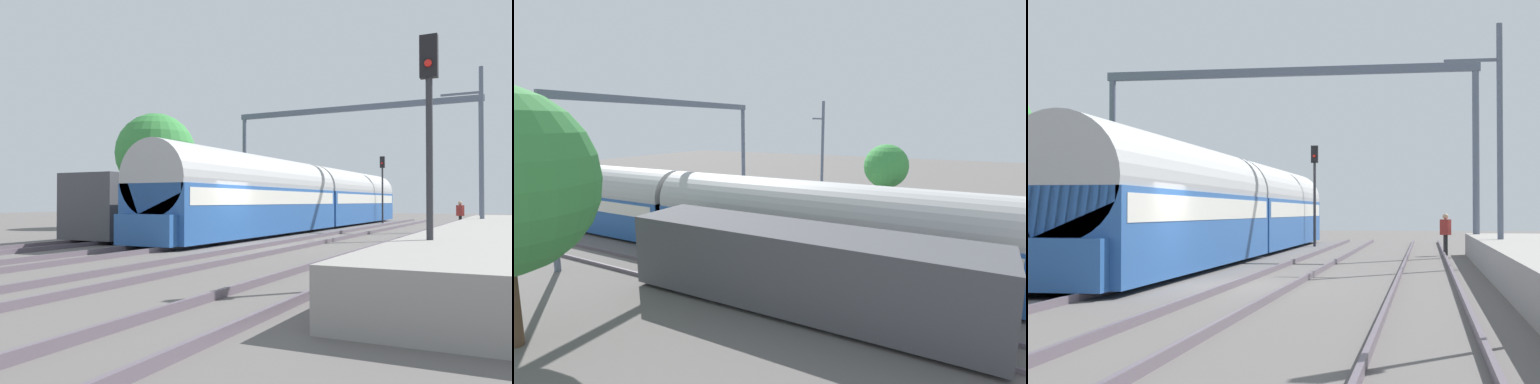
% 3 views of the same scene
% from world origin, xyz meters
% --- Properties ---
extents(ground, '(120.00, 120.00, 0.00)m').
position_xyz_m(ground, '(0.00, 0.00, 0.00)').
color(ground, '#5F5A58').
extents(track_far_west, '(1.52, 60.00, 0.16)m').
position_xyz_m(track_far_west, '(-5.72, 0.00, 0.08)').
color(track_far_west, '#5E535E').
rests_on(track_far_west, ground).
extents(track_west, '(1.51, 60.00, 0.16)m').
position_xyz_m(track_west, '(-1.91, 0.00, 0.08)').
color(track_west, '#5E535E').
rests_on(track_west, ground).
extents(track_east, '(1.51, 60.00, 0.16)m').
position_xyz_m(track_east, '(1.91, 0.00, 0.08)').
color(track_east, '#5E535E').
rests_on(track_east, ground).
extents(track_far_east, '(1.52, 60.00, 0.16)m').
position_xyz_m(track_far_east, '(5.72, 0.00, 0.08)').
color(track_far_east, '#5E535E').
rests_on(track_far_east, ground).
extents(platform, '(4.40, 28.00, 0.90)m').
position_xyz_m(platform, '(9.54, 2.00, 0.45)').
color(platform, gray).
rests_on(platform, ground).
extents(passenger_train, '(2.93, 32.85, 3.82)m').
position_xyz_m(passenger_train, '(-1.91, 12.70, 1.97)').
color(passenger_train, '#28569E').
rests_on(passenger_train, ground).
extents(freight_car, '(2.80, 13.00, 2.70)m').
position_xyz_m(freight_car, '(-5.72, 3.68, 1.47)').
color(freight_car, '#47474C').
rests_on(freight_car, ground).
extents(person_crossing, '(0.47, 0.42, 1.73)m').
position_xyz_m(person_crossing, '(6.51, 15.04, 1.03)').
color(person_crossing, '#252525').
rests_on(person_crossing, ground).
extents(railway_signal_far, '(0.36, 0.30, 5.25)m').
position_xyz_m(railway_signal_far, '(0.01, 23.13, 3.35)').
color(railway_signal_far, '#2D2D33').
rests_on(railway_signal_far, ground).
extents(catenary_gantry, '(15.84, 0.28, 7.86)m').
position_xyz_m(catenary_gantry, '(0.00, 14.56, 5.86)').
color(catenary_gantry, slate).
rests_on(catenary_gantry, ground).
extents(catenary_pole_east_mid, '(1.90, 0.20, 8.00)m').
position_xyz_m(catenary_pole_east_mid, '(8.07, 8.25, 4.15)').
color(catenary_pole_east_mid, slate).
rests_on(catenary_pole_east_mid, ground).
extents(tree_east_background, '(3.45, 3.45, 4.90)m').
position_xyz_m(tree_east_background, '(13.56, 4.98, 3.17)').
color(tree_east_background, '#4C3826').
rests_on(tree_east_background, ground).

